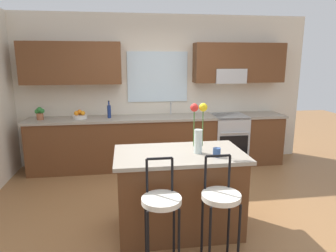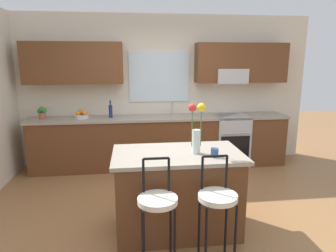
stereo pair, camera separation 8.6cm
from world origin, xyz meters
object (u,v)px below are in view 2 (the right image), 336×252
(kitchen_island, at_px, (177,192))
(fruit_bowl_oranges, at_px, (82,115))
(mug_ceramic, at_px, (215,153))
(bar_stool_middle, at_px, (217,202))
(oven_range, at_px, (230,140))
(bar_stool_near, at_px, (158,205))
(flower_vase, at_px, (197,128))
(bottle_olive_oil, at_px, (111,111))
(potted_plant_small, at_px, (42,113))

(kitchen_island, relative_size, fruit_bowl_oranges, 5.86)
(kitchen_island, bearing_deg, mug_ceramic, -27.37)
(bar_stool_middle, bearing_deg, kitchen_island, 113.88)
(mug_ceramic, bearing_deg, fruit_bowl_oranges, 126.29)
(kitchen_island, distance_m, mug_ceramic, 0.65)
(oven_range, distance_m, bar_stool_near, 3.16)
(flower_vase, xyz_separation_m, mug_ceramic, (0.16, -0.14, -0.23))
(fruit_bowl_oranges, bearing_deg, bar_stool_near, -68.80)
(bar_stool_middle, height_order, flower_vase, flower_vase)
(kitchen_island, relative_size, mug_ceramic, 15.63)
(mug_ceramic, relative_size, fruit_bowl_oranges, 0.37)
(bottle_olive_oil, bearing_deg, oven_range, -0.65)
(kitchen_island, bearing_deg, bar_stool_middle, -66.12)
(oven_range, bearing_deg, bar_stool_near, -120.18)
(oven_range, distance_m, fruit_bowl_oranges, 2.70)
(kitchen_island, height_order, fruit_bowl_oranges, fruit_bowl_oranges)
(flower_vase, xyz_separation_m, fruit_bowl_oranges, (-1.54, 2.18, -0.22))
(bar_stool_middle, distance_m, bottle_olive_oil, 3.00)
(bar_stool_middle, height_order, fruit_bowl_oranges, fruit_bowl_oranges)
(mug_ceramic, height_order, potted_plant_small, potted_plant_small)
(bar_stool_middle, height_order, bottle_olive_oil, bottle_olive_oil)
(bar_stool_near, height_order, mug_ceramic, bar_stool_near)
(fruit_bowl_oranges, bearing_deg, bottle_olive_oil, -0.47)
(bottle_olive_oil, bearing_deg, bar_stool_middle, -67.81)
(oven_range, distance_m, bottle_olive_oil, 2.23)
(oven_range, distance_m, mug_ceramic, 2.53)
(bar_stool_middle, relative_size, fruit_bowl_oranges, 4.34)
(oven_range, xyz_separation_m, potted_plant_small, (-3.30, 0.02, 0.57))
(bar_stool_middle, xyz_separation_m, mug_ceramic, (0.09, 0.43, 0.33))
(kitchen_island, xyz_separation_m, potted_plant_small, (-1.99, 2.13, 0.57))
(flower_vase, bearing_deg, bottle_olive_oil, 115.64)
(flower_vase, distance_m, bottle_olive_oil, 2.42)
(kitchen_island, relative_size, potted_plant_small, 6.53)
(bar_stool_near, distance_m, bar_stool_middle, 0.55)
(potted_plant_small, bearing_deg, oven_range, -0.43)
(bar_stool_near, height_order, fruit_bowl_oranges, fruit_bowl_oranges)
(mug_ceramic, xyz_separation_m, potted_plant_small, (-2.35, 2.32, 0.07))
(mug_ceramic, distance_m, bottle_olive_oil, 2.61)
(bar_stool_near, relative_size, potted_plant_small, 4.83)
(oven_range, relative_size, flower_vase, 1.69)
(kitchen_island, xyz_separation_m, mug_ceramic, (0.36, -0.19, 0.50))
(bar_stool_near, bearing_deg, fruit_bowl_oranges, 111.20)
(kitchen_island, bearing_deg, bar_stool_near, -113.88)
(kitchen_island, height_order, potted_plant_small, potted_plant_small)
(bar_stool_middle, bearing_deg, flower_vase, 97.84)
(bar_stool_middle, bearing_deg, oven_range, 69.20)
(kitchen_island, distance_m, fruit_bowl_oranges, 2.57)
(mug_ceramic, bearing_deg, oven_range, 67.47)
(bar_stool_near, height_order, bottle_olive_oil, bottle_olive_oil)
(flower_vase, bearing_deg, fruit_bowl_oranges, 125.26)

